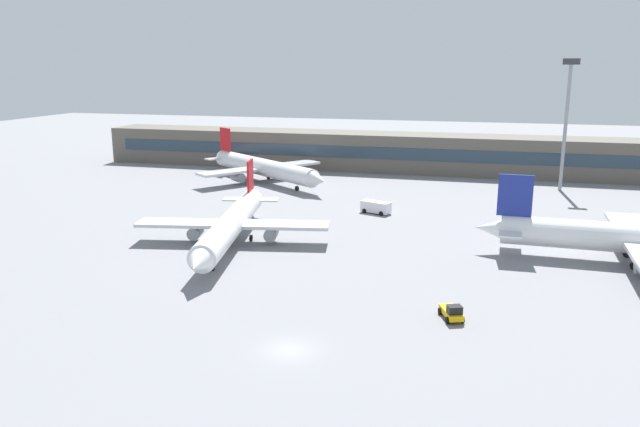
# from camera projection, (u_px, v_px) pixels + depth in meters

# --- Properties ---
(ground_plane) EXTENTS (400.00, 400.00, 0.00)m
(ground_plane) POSITION_uv_depth(u_px,v_px,m) (370.00, 236.00, 94.00)
(ground_plane) COLOR gray
(terminal_building) EXTENTS (159.41, 12.13, 9.00)m
(terminal_building) POSITION_uv_depth(u_px,v_px,m) (417.00, 153.00, 149.73)
(terminal_building) COLOR #5B564C
(terminal_building) RESTS_ON ground_plane
(airplane_near) EXTENTS (28.29, 40.09, 9.97)m
(airplane_near) POSITION_uv_depth(u_px,v_px,m) (231.00, 224.00, 88.62)
(airplane_near) COLOR white
(airplane_near) RESTS_ON ground_plane
(airplane_far) EXTENTS (36.31, 29.21, 10.64)m
(airplane_far) POSITION_uv_depth(u_px,v_px,m) (264.00, 168.00, 136.18)
(airplane_far) COLOR silver
(airplane_far) RESTS_ON ground_plane
(baggage_tug_yellow) EXTENTS (2.86, 3.90, 1.75)m
(baggage_tug_yellow) POSITION_uv_depth(u_px,v_px,m) (452.00, 312.00, 63.02)
(baggage_tug_yellow) COLOR #F2B20C
(baggage_tug_yellow) RESTS_ON ground_plane
(service_van_white) EXTENTS (5.57, 3.73, 2.08)m
(service_van_white) POSITION_uv_depth(u_px,v_px,m) (376.00, 207.00, 108.07)
(service_van_white) COLOR white
(service_van_white) RESTS_ON ground_plane
(floodlight_tower_west) EXTENTS (3.20, 0.80, 26.50)m
(floodlight_tower_west) POSITION_uv_depth(u_px,v_px,m) (566.00, 116.00, 124.54)
(floodlight_tower_west) COLOR gray
(floodlight_tower_west) RESTS_ON ground_plane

